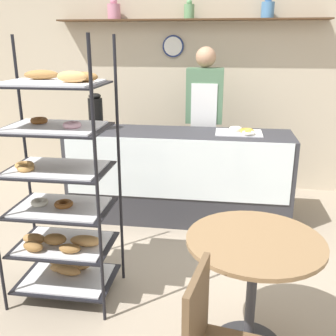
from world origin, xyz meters
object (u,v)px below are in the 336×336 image
(coffee_carafe, at_px, (96,112))
(person_worker, at_px, (204,120))
(pastry_rack, at_px, (60,195))
(cafe_table, at_px, (253,267))
(donut_tray_counter, at_px, (242,132))

(coffee_carafe, bearing_deg, person_worker, 24.72)
(person_worker, height_order, coffee_carafe, person_worker)
(pastry_rack, distance_m, cafe_table, 1.38)
(coffee_carafe, height_order, donut_tray_counter, coffee_carafe)
(person_worker, relative_size, donut_tray_counter, 3.86)
(person_worker, bearing_deg, donut_tray_counter, -48.81)
(person_worker, relative_size, cafe_table, 2.24)
(donut_tray_counter, bearing_deg, coffee_carafe, -178.59)
(person_worker, height_order, cafe_table, person_worker)
(person_worker, distance_m, coffee_carafe, 1.20)
(pastry_rack, distance_m, coffee_carafe, 1.50)
(person_worker, bearing_deg, coffee_carafe, -155.28)
(pastry_rack, relative_size, cafe_table, 2.37)
(person_worker, distance_m, cafe_table, 2.39)
(cafe_table, bearing_deg, pastry_rack, 164.32)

